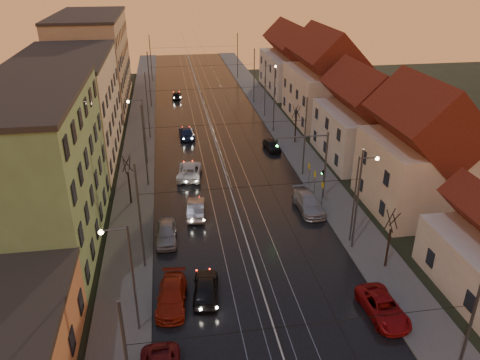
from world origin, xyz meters
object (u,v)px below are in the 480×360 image
traffic_light_mast (316,158)px  driving_car_2 (190,170)px  street_lamp_0 (127,270)px  driving_car_1 (196,208)px  street_lamp_2 (141,125)px  street_lamp_1 (359,191)px  driving_car_4 (177,95)px  parked_left_2 (172,296)px  parked_right_1 (309,203)px  driving_car_3 (187,132)px  parked_right_0 (383,307)px  parked_left_3 (166,233)px  street_lamp_3 (267,85)px  driving_car_0 (206,287)px  parked_right_2 (272,145)px

traffic_light_mast → driving_car_2: size_ratio=1.32×
street_lamp_0 → driving_car_1: (5.13, 14.69, -4.14)m
street_lamp_2 → street_lamp_1: bearing=-47.7°
street_lamp_1 → driving_car_4: 50.44m
driving_car_2 → parked_left_2: size_ratio=1.10×
street_lamp_0 → parked_right_1: (16.02, 14.05, -4.10)m
driving_car_1 → driving_car_3: driving_car_1 is taller
parked_left_2 → parked_right_0: size_ratio=1.01×
parked_left_3 → street_lamp_3: bearing=66.1°
driving_car_0 → street_lamp_0: bearing=36.1°
parked_left_2 → parked_right_0: parked_left_2 is taller
parked_right_0 → driving_car_0: bearing=158.5°
street_lamp_2 → driving_car_4: street_lamp_2 is taller
traffic_light_mast → parked_right_0: (-0.39, -17.18, -3.92)m
driving_car_2 → parked_left_3: driving_car_2 is taller
parked_right_2 → street_lamp_3: bearing=73.7°
street_lamp_0 → parked_left_2: (2.52, 2.25, -4.17)m
driving_car_4 → traffic_light_mast: bearing=112.8°
street_lamp_3 → parked_right_1: street_lamp_3 is taller
street_lamp_0 → driving_car_2: street_lamp_0 is taller
driving_car_2 → parked_right_2: size_ratio=1.44×
street_lamp_3 → parked_right_1: (-2.19, -29.95, -4.10)m
street_lamp_1 → driving_car_0: bearing=-158.5°
street_lamp_3 → traffic_light_mast: 28.03m
driving_car_1 → driving_car_4: size_ratio=1.23×
street_lamp_0 → driving_car_3: 37.15m
street_lamp_1 → driving_car_1: (-13.08, 6.69, -4.14)m
parked_left_2 → parked_right_1: (13.50, 11.80, 0.06)m
driving_car_2 → parked_left_3: (-2.80, -12.86, -0.00)m
driving_car_1 → driving_car_4: driving_car_1 is taller
street_lamp_1 → parked_right_1: street_lamp_1 is taller
street_lamp_2 → driving_car_2: size_ratio=1.47×
parked_left_2 → parked_right_2: bearing=70.5°
driving_car_1 → driving_car_2: bearing=-84.4°
parked_right_0 → driving_car_2: bearing=112.3°
street_lamp_0 → parked_left_2: size_ratio=1.61×
street_lamp_0 → driving_car_4: (4.85, 56.45, -4.26)m
street_lamp_0 → driving_car_3: street_lamp_0 is taller
traffic_light_mast → driving_car_0: traffic_light_mast is taller
driving_car_0 → driving_car_1: driving_car_0 is taller
street_lamp_2 → driving_car_3: street_lamp_2 is taller
street_lamp_1 → street_lamp_2: 27.05m
parked_right_0 → traffic_light_mast: bearing=85.8°
driving_car_1 → street_lamp_1: bearing=158.2°
driving_car_4 → parked_left_3: bearing=92.8°
street_lamp_3 → driving_car_3: size_ratio=1.62×
driving_car_0 → parked_left_2: bearing=19.0°
street_lamp_3 → driving_car_2: (-13.13, -20.41, -4.13)m
driving_car_4 → driving_car_3: bearing=97.8°
street_lamp_2 → traffic_light_mast: (17.10, -12.00, -0.29)m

